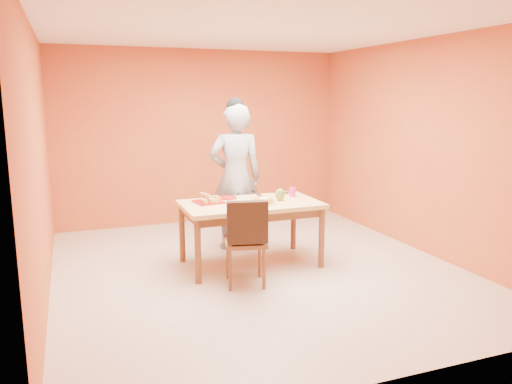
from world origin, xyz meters
name	(u,v)px	position (x,y,z in m)	size (l,w,h in m)	color
floor	(257,269)	(0.00, 0.00, 0.00)	(5.00, 5.00, 0.00)	beige
ceiling	(258,28)	(0.00, 0.00, 2.70)	(5.00, 5.00, 0.00)	white
wall_back	(201,137)	(0.00, 2.50, 1.35)	(4.50, 4.50, 0.00)	#BA642B
wall_left	(39,163)	(-2.25, 0.00, 1.35)	(5.00, 5.00, 0.00)	#BA642B
wall_right	(423,147)	(2.25, 0.00, 1.35)	(5.00, 5.00, 0.00)	#BA642B
dining_table	(251,210)	(-0.01, 0.19, 0.67)	(1.60, 0.90, 0.76)	#EDCD7C
dining_chair	(246,240)	(-0.28, -0.41, 0.49)	(0.53, 0.60, 0.95)	brown
pastry_pile	(208,197)	(-0.48, 0.35, 0.82)	(0.27, 0.27, 0.09)	#E2A460
person	(236,177)	(0.04, 0.90, 0.95)	(0.69, 0.45, 1.89)	gray
pastry_platter	(208,202)	(-0.48, 0.35, 0.77)	(0.30, 0.30, 0.02)	#990D0F
red_dinner_plate	(227,198)	(-0.20, 0.51, 0.77)	(0.23, 0.23, 0.01)	#990D0F
white_cake_plate	(264,203)	(0.10, 0.06, 0.77)	(0.30, 0.30, 0.01)	silver
sponge_cake	(264,201)	(0.10, 0.06, 0.80)	(0.23, 0.23, 0.05)	#F09C3E
cake_server	(259,195)	(0.11, 0.24, 0.83)	(0.05, 0.27, 0.01)	white
egg_ornament	(280,194)	(0.35, 0.17, 0.83)	(0.12, 0.09, 0.14)	olive
magenta_glass	(292,192)	(0.59, 0.33, 0.82)	(0.08, 0.08, 0.11)	#CC1E80
checker_tin	(285,192)	(0.58, 0.54, 0.78)	(0.10, 0.10, 0.03)	#3B1F10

